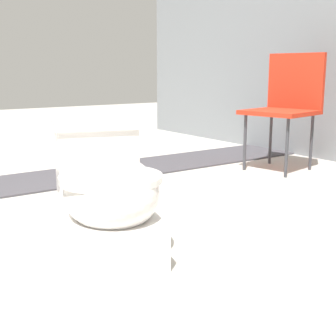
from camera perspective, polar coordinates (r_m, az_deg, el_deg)
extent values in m
plane|color=#B7B2A8|center=(2.01, -14.30, -9.39)|extent=(14.00, 14.00, 0.00)
cube|color=#423F44|center=(3.21, -13.36, -1.23)|extent=(0.56, 8.00, 0.01)
cube|color=white|center=(1.93, -7.38, -7.33)|extent=(0.67, 0.50, 0.17)
ellipsoid|color=white|center=(1.78, -6.92, -3.00)|extent=(0.53, 0.47, 0.28)
cylinder|color=white|center=(1.77, -6.96, -1.25)|extent=(0.49, 0.49, 0.03)
cube|color=white|center=(2.07, -8.66, 0.70)|extent=(0.27, 0.38, 0.30)
cube|color=white|center=(2.04, -8.81, 5.33)|extent=(0.30, 0.41, 0.04)
cylinder|color=silver|center=(2.05, -6.62, 6.10)|extent=(0.02, 0.02, 0.01)
cube|color=red|center=(3.44, 13.45, 6.63)|extent=(0.51, 0.51, 0.03)
cube|color=red|center=(3.61, 15.30, 10.19)|extent=(0.44, 0.12, 0.40)
cylinder|color=#38383D|center=(3.24, 14.29, 2.39)|extent=(0.02, 0.02, 0.40)
cylinder|color=#38383D|center=(3.42, 9.36, 3.09)|extent=(0.02, 0.02, 0.40)
cylinder|color=#38383D|center=(3.53, 17.07, 3.01)|extent=(0.02, 0.02, 0.40)
cylinder|color=#38383D|center=(3.70, 12.39, 3.63)|extent=(0.02, 0.02, 0.40)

